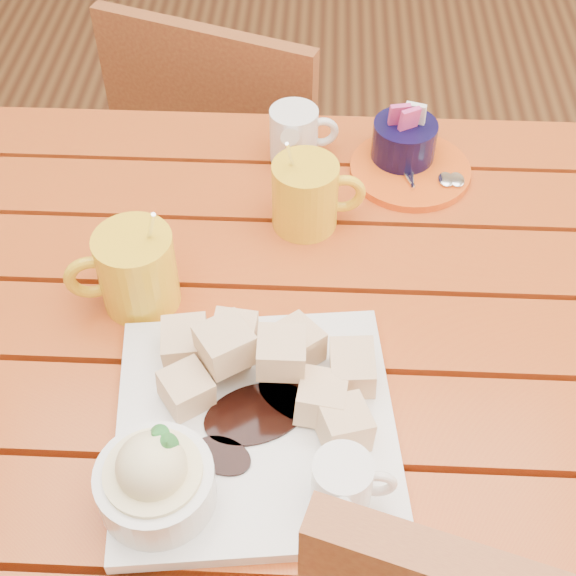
{
  "coord_description": "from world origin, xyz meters",
  "views": [
    {
      "loc": [
        0.04,
        -0.57,
        1.44
      ],
      "look_at": [
        0.01,
        -0.01,
        0.82
      ],
      "focal_mm": 50.0,
      "sensor_mm": 36.0,
      "label": 1
    }
  ],
  "objects_px": {
    "table": "(277,382)",
    "orange_saucer": "(411,170)",
    "dessert_plate": "(237,429)",
    "coffee_mug_right": "(307,194)",
    "coffee_mug_left": "(135,270)",
    "chair_far": "(238,170)"
  },
  "relations": [
    {
      "from": "table",
      "to": "orange_saucer",
      "type": "relative_size",
      "value": 7.51
    },
    {
      "from": "dessert_plate",
      "to": "coffee_mug_right",
      "type": "height_order",
      "value": "coffee_mug_right"
    },
    {
      "from": "coffee_mug_left",
      "to": "orange_saucer",
      "type": "relative_size",
      "value": 0.91
    },
    {
      "from": "table",
      "to": "dessert_plate",
      "type": "distance_m",
      "value": 0.21
    },
    {
      "from": "coffee_mug_left",
      "to": "coffee_mug_right",
      "type": "bearing_deg",
      "value": 21.56
    },
    {
      "from": "coffee_mug_left",
      "to": "chair_far",
      "type": "height_order",
      "value": "coffee_mug_left"
    },
    {
      "from": "dessert_plate",
      "to": "coffee_mug_left",
      "type": "bearing_deg",
      "value": 124.64
    },
    {
      "from": "orange_saucer",
      "to": "chair_far",
      "type": "bearing_deg",
      "value": 127.34
    },
    {
      "from": "chair_far",
      "to": "table",
      "type": "bearing_deg",
      "value": 119.77
    },
    {
      "from": "orange_saucer",
      "to": "chair_far",
      "type": "distance_m",
      "value": 0.55
    },
    {
      "from": "coffee_mug_left",
      "to": "orange_saucer",
      "type": "distance_m",
      "value": 0.4
    },
    {
      "from": "table",
      "to": "chair_far",
      "type": "bearing_deg",
      "value": 99.99
    },
    {
      "from": "coffee_mug_right",
      "to": "orange_saucer",
      "type": "distance_m",
      "value": 0.17
    },
    {
      "from": "table",
      "to": "chair_far",
      "type": "height_order",
      "value": "chair_far"
    },
    {
      "from": "coffee_mug_left",
      "to": "orange_saucer",
      "type": "bearing_deg",
      "value": 21.56
    },
    {
      "from": "coffee_mug_left",
      "to": "chair_far",
      "type": "bearing_deg",
      "value": 70.56
    },
    {
      "from": "coffee_mug_right",
      "to": "chair_far",
      "type": "height_order",
      "value": "coffee_mug_right"
    },
    {
      "from": "orange_saucer",
      "to": "chair_far",
      "type": "xyz_separation_m",
      "value": [
        -0.28,
        0.36,
        -0.31
      ]
    },
    {
      "from": "dessert_plate",
      "to": "coffee_mug_right",
      "type": "relative_size",
      "value": 2.25
    },
    {
      "from": "dessert_plate",
      "to": "chair_far",
      "type": "height_order",
      "value": "dessert_plate"
    },
    {
      "from": "dessert_plate",
      "to": "orange_saucer",
      "type": "distance_m",
      "value": 0.47
    },
    {
      "from": "table",
      "to": "coffee_mug_left",
      "type": "bearing_deg",
      "value": 168.61
    }
  ]
}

